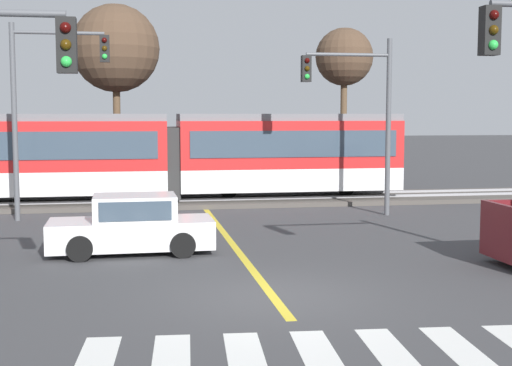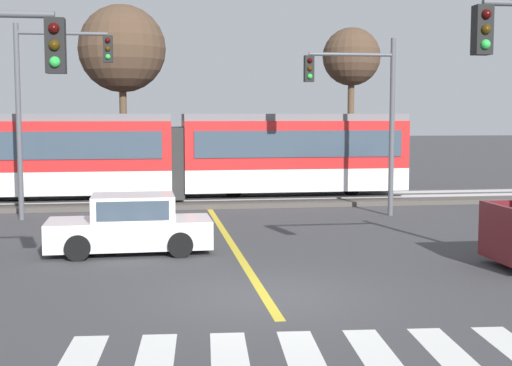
% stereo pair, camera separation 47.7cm
% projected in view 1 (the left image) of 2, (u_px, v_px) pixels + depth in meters
% --- Properties ---
extents(ground_plane, '(200.00, 200.00, 0.00)m').
position_uv_depth(ground_plane, '(273.00, 297.00, 14.08)').
color(ground_plane, '#3D3D3F').
extents(track_bed, '(120.00, 4.00, 0.18)m').
position_uv_depth(track_bed, '(201.00, 201.00, 28.82)').
color(track_bed, '#4C4742').
rests_on(track_bed, ground).
extents(rail_near, '(120.00, 0.08, 0.10)m').
position_uv_depth(rail_near, '(203.00, 200.00, 28.10)').
color(rail_near, '#939399').
rests_on(rail_near, track_bed).
extents(rail_far, '(120.00, 0.08, 0.10)m').
position_uv_depth(rail_far, '(199.00, 196.00, 29.51)').
color(rail_far, '#939399').
rests_on(rail_far, track_bed).
extents(light_rail_tram, '(18.50, 2.64, 3.43)m').
position_uv_depth(light_rail_tram, '(172.00, 153.00, 28.43)').
color(light_rail_tram, silver).
rests_on(light_rail_tram, track_bed).
extents(crosswalk_stripe_1, '(0.77, 2.83, 0.01)m').
position_uv_depth(crosswalk_stripe_1, '(171.00, 365.00, 10.24)').
color(crosswalk_stripe_1, silver).
rests_on(crosswalk_stripe_1, ground).
extents(crosswalk_stripe_2, '(0.77, 2.83, 0.01)m').
position_uv_depth(crosswalk_stripe_2, '(247.00, 362.00, 10.34)').
color(crosswalk_stripe_2, silver).
rests_on(crosswalk_stripe_2, ground).
extents(crosswalk_stripe_3, '(0.77, 2.83, 0.01)m').
position_uv_depth(crosswalk_stripe_3, '(322.00, 360.00, 10.45)').
color(crosswalk_stripe_3, silver).
rests_on(crosswalk_stripe_3, ground).
extents(crosswalk_stripe_4, '(0.77, 2.83, 0.01)m').
position_uv_depth(crosswalk_stripe_4, '(395.00, 357.00, 10.55)').
color(crosswalk_stripe_4, silver).
rests_on(crosswalk_stripe_4, ground).
extents(crosswalk_stripe_5, '(0.77, 2.83, 0.01)m').
position_uv_depth(crosswalk_stripe_5, '(466.00, 355.00, 10.66)').
color(crosswalk_stripe_5, silver).
rests_on(crosswalk_stripe_5, ground).
extents(lane_centre_line, '(0.20, 14.74, 0.01)m').
position_uv_depth(lane_centre_line, '(233.00, 245.00, 19.64)').
color(lane_centre_line, gold).
rests_on(lane_centre_line, ground).
extents(sedan_crossing, '(4.23, 1.97, 1.52)m').
position_uv_depth(sedan_crossing, '(132.00, 226.00, 18.42)').
color(sedan_crossing, silver).
rests_on(sedan_crossing, ground).
extents(traffic_light_far_right, '(3.25, 0.38, 6.23)m').
position_uv_depth(traffic_light_far_right, '(360.00, 102.00, 24.89)').
color(traffic_light_far_right, '#515459').
rests_on(traffic_light_far_right, ground).
extents(traffic_light_far_left, '(3.25, 0.38, 6.61)m').
position_uv_depth(traffic_light_far_left, '(45.00, 91.00, 23.85)').
color(traffic_light_far_left, '#515459').
rests_on(traffic_light_far_left, ground).
extents(bare_tree_west, '(3.83, 3.83, 8.38)m').
position_uv_depth(bare_tree_west, '(116.00, 49.00, 31.11)').
color(bare_tree_west, brown).
rests_on(bare_tree_west, ground).
extents(bare_tree_east, '(2.82, 2.82, 7.80)m').
position_uv_depth(bare_tree_east, '(344.00, 59.00, 34.82)').
color(bare_tree_east, brown).
rests_on(bare_tree_east, ground).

